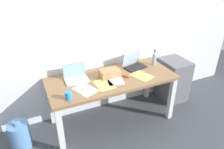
{
  "coord_description": "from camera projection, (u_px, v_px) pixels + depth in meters",
  "views": [
    {
      "loc": [
        -1.05,
        -2.29,
        2.12
      ],
      "look_at": [
        0.0,
        0.0,
        0.78
      ],
      "focal_mm": 33.52,
      "sensor_mm": 36.0,
      "label": 1
    }
  ],
  "objects": [
    {
      "name": "paper_sheet_front_right",
      "position": [
        142.0,
        76.0,
        2.92
      ],
      "size": [
        0.3,
        0.35,
        0.0
      ],
      "primitive_type": "cube",
      "rotation": [
        0.0,
        0.0,
        0.34
      ],
      "color": "#F4E06B",
      "rests_on": "desk"
    },
    {
      "name": "beer_bottle",
      "position": [
        154.0,
        59.0,
        3.21
      ],
      "size": [
        0.07,
        0.07,
        0.24
      ],
      "color": "#99B7C1",
      "rests_on": "desk"
    },
    {
      "name": "cardboard_box",
      "position": [
        109.0,
        73.0,
        2.88
      ],
      "size": [
        0.27,
        0.18,
        0.11
      ],
      "primitive_type": "cube",
      "rotation": [
        0.0,
        0.0,
        0.01
      ],
      "color": "tan",
      "rests_on": "desk"
    },
    {
      "name": "filing_cabinet",
      "position": [
        173.0,
        79.0,
        3.6
      ],
      "size": [
        0.4,
        0.48,
        0.71
      ],
      "primitive_type": "cube",
      "color": "slate",
      "rests_on": "ground"
    },
    {
      "name": "laptop_left",
      "position": [
        76.0,
        77.0,
        2.81
      ],
      "size": [
        0.31,
        0.23,
        0.22
      ],
      "color": "silver",
      "rests_on": "desk"
    },
    {
      "name": "ground_plane",
      "position": [
        112.0,
        119.0,
        3.22
      ],
      "size": [
        8.0,
        8.0,
        0.0
      ],
      "primitive_type": "plane",
      "color": "#42474C"
    },
    {
      "name": "computer_mouse",
      "position": [
        126.0,
        76.0,
        2.89
      ],
      "size": [
        0.1,
        0.12,
        0.03
      ],
      "primitive_type": "ellipsoid",
      "rotation": [
        0.0,
        0.0,
        0.51
      ],
      "color": "#D84C38",
      "rests_on": "desk"
    },
    {
      "name": "paper_yellow_folder",
      "position": [
        104.0,
        84.0,
        2.71
      ],
      "size": [
        0.22,
        0.31,
        0.0
      ],
      "primitive_type": "cube",
      "rotation": [
        0.0,
        0.0,
        0.05
      ],
      "color": "#F4E06B",
      "rests_on": "desk"
    },
    {
      "name": "coffee_mug",
      "position": [
        68.0,
        95.0,
        2.41
      ],
      "size": [
        0.08,
        0.08,
        0.09
      ],
      "primitive_type": "cylinder",
      "color": "#338CC6",
      "rests_on": "desk"
    },
    {
      "name": "desk",
      "position": [
        112.0,
        84.0,
        2.92
      ],
      "size": [
        1.77,
        0.75,
        0.73
      ],
      "color": "olive",
      "rests_on": "ground"
    },
    {
      "name": "paper_sheet_center",
      "position": [
        115.0,
        80.0,
        2.83
      ],
      "size": [
        0.27,
        0.34,
        0.0
      ],
      "primitive_type": "cube",
      "rotation": [
        0.0,
        0.0,
        -0.23
      ],
      "color": "white",
      "rests_on": "desk"
    },
    {
      "name": "paper_sheet_front_left",
      "position": [
        85.0,
        90.0,
        2.6
      ],
      "size": [
        0.31,
        0.35,
        0.0
      ],
      "primitive_type": "cube",
      "rotation": [
        0.0,
        0.0,
        0.39
      ],
      "color": "white",
      "rests_on": "desk"
    },
    {
      "name": "laptop_right",
      "position": [
        134.0,
        64.0,
        3.15
      ],
      "size": [
        0.36,
        0.29,
        0.24
      ],
      "color": "black",
      "rests_on": "desk"
    },
    {
      "name": "water_cooler_jug",
      "position": [
        20.0,
        135.0,
        2.66
      ],
      "size": [
        0.26,
        0.26,
        0.42
      ],
      "color": "#598CC6",
      "rests_on": "ground"
    },
    {
      "name": "back_wall",
      "position": [
        99.0,
        29.0,
        2.96
      ],
      "size": [
        5.2,
        0.08,
        2.6
      ],
      "primitive_type": "cube",
      "color": "white",
      "rests_on": "ground"
    }
  ]
}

